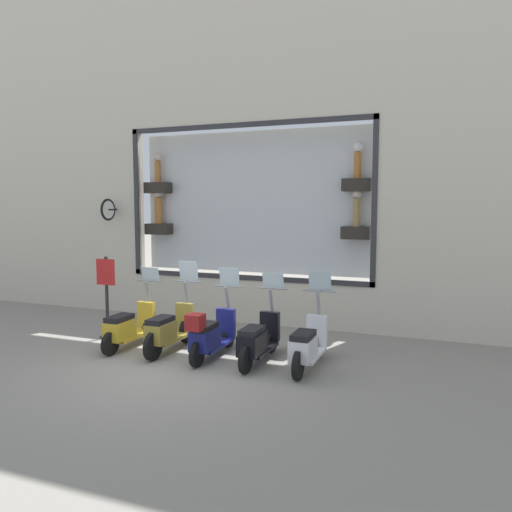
% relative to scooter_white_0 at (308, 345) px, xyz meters
% --- Properties ---
extents(ground_plane, '(120.00, 120.00, 0.00)m').
position_rel_scooter_white_0_xyz_m(ground_plane, '(-0.62, 2.32, -0.43)').
color(ground_plane, gray).
extents(building_facade, '(1.20, 36.00, 10.87)m').
position_rel_scooter_white_0_xyz_m(building_facade, '(2.98, 2.32, 5.14)').
color(building_facade, beige).
rests_on(building_facade, ground_plane).
extents(scooter_white_0, '(1.80, 0.61, 1.62)m').
position_rel_scooter_white_0_xyz_m(scooter_white_0, '(0.00, 0.00, 0.00)').
color(scooter_white_0, black).
rests_on(scooter_white_0, ground_plane).
extents(scooter_black_1, '(1.79, 0.60, 1.54)m').
position_rel_scooter_white_0_xyz_m(scooter_black_1, '(-0.00, 0.92, -0.01)').
color(scooter_black_1, black).
rests_on(scooter_black_1, ground_plane).
extents(scooter_navy_2, '(1.79, 0.60, 1.60)m').
position_rel_scooter_white_0_xyz_m(scooter_navy_2, '(-0.07, 1.84, 0.03)').
color(scooter_navy_2, black).
rests_on(scooter_navy_2, ground_plane).
extents(scooter_olive_3, '(1.81, 0.60, 1.70)m').
position_rel_scooter_white_0_xyz_m(scooter_olive_3, '(0.01, 2.76, 0.02)').
color(scooter_olive_3, black).
rests_on(scooter_olive_3, ground_plane).
extents(scooter_yellow_4, '(1.79, 0.60, 1.52)m').
position_rel_scooter_white_0_xyz_m(scooter_yellow_4, '(-0.01, 3.68, -0.01)').
color(scooter_yellow_4, black).
rests_on(scooter_yellow_4, ground_plane).
extents(shop_sign_post, '(0.36, 0.45, 1.74)m').
position_rel_scooter_white_0_xyz_m(shop_sign_post, '(0.47, 4.54, 0.52)').
color(shop_sign_post, '#232326').
rests_on(shop_sign_post, ground_plane).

